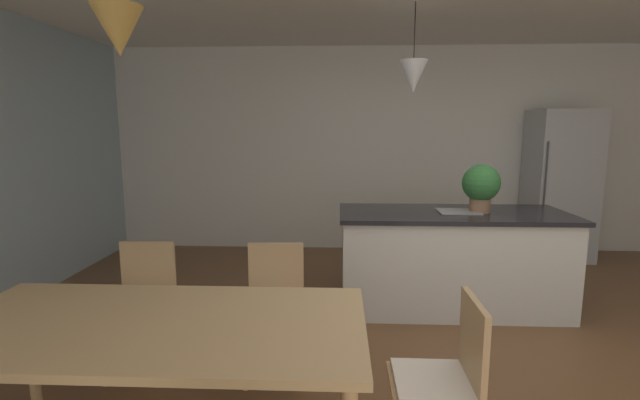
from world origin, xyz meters
TOP-DOWN VIEW (x-y plane):
  - ground_plane at (0.00, 0.00)m, footprint 10.00×8.40m
  - wall_back_kitchen at (0.00, 3.26)m, footprint 10.00×0.12m
  - dining_table at (-1.90, -0.88)m, footprint 2.02×0.97m
  - chair_kitchen_end at (-0.52, -0.88)m, footprint 0.40×0.40m
  - chair_far_left at (-2.35, -0.03)m, footprint 0.40×0.40m
  - chair_far_right at (-1.45, -0.03)m, footprint 0.42×0.42m
  - kitchen_island at (0.01, 1.16)m, footprint 2.04×0.86m
  - refrigerator at (1.75, 2.86)m, footprint 0.74×0.67m
  - pendant_over_table at (-1.91, -1.02)m, footprint 0.20×0.20m
  - pendant_over_island_main at (-0.39, 1.16)m, footprint 0.25×0.25m
  - potted_plant_on_island at (0.24, 1.16)m, footprint 0.33×0.33m

SIDE VIEW (x-z plane):
  - ground_plane at x=0.00m, z-range -0.04..0.00m
  - kitchen_island at x=0.01m, z-range 0.01..0.92m
  - chair_kitchen_end at x=-0.52m, z-range 0.04..0.91m
  - chair_far_left at x=-2.35m, z-range 0.04..0.91m
  - chair_far_right at x=-1.45m, z-range 0.04..0.91m
  - dining_table at x=-1.90m, z-range 0.31..1.05m
  - refrigerator at x=1.75m, z-range 0.00..1.87m
  - potted_plant_on_island at x=0.24m, z-range 0.93..1.36m
  - wall_back_kitchen at x=0.00m, z-range 0.00..2.70m
  - pendant_over_table at x=-1.91m, z-range 1.65..2.42m
  - pendant_over_island_main at x=-0.39m, z-range 1.71..2.46m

